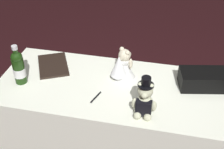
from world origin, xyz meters
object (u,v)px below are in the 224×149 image
object	(u,v)px
guestbook	(53,65)
teddy_bear_bride	(123,66)
signing_pen	(96,97)
gift_case_black	(203,79)
teddy_bear_groom	(144,101)
champagne_bottle	(19,67)

from	to	relation	value
guestbook	teddy_bear_bride	bearing A→B (deg)	-28.96
teddy_bear_bride	signing_pen	world-z (taller)	teddy_bear_bride
gift_case_black	guestbook	size ratio (longest dim) A/B	1.12
teddy_bear_groom	gift_case_black	size ratio (longest dim) A/B	0.79
guestbook	gift_case_black	bearing A→B (deg)	-26.63
signing_pen	gift_case_black	bearing A→B (deg)	21.74
signing_pen	teddy_bear_groom	bearing A→B (deg)	-15.67
teddy_bear_bride	guestbook	xyz separation A→B (m)	(-0.54, 0.03, -0.09)
gift_case_black	champagne_bottle	bearing A→B (deg)	-169.88
champagne_bottle	gift_case_black	world-z (taller)	champagne_bottle
teddy_bear_groom	teddy_bear_bride	world-z (taller)	teddy_bear_groom
teddy_bear_bride	gift_case_black	world-z (taller)	teddy_bear_bride
teddy_bear_bride	teddy_bear_groom	bearing A→B (deg)	-60.09
teddy_bear_bride	signing_pen	distance (m)	0.30
signing_pen	gift_case_black	size ratio (longest dim) A/B	0.37
signing_pen	guestbook	world-z (taller)	guestbook
teddy_bear_groom	gift_case_black	bearing A→B (deg)	45.58
champagne_bottle	signing_pen	xyz separation A→B (m)	(0.56, -0.05, -0.12)
gift_case_black	teddy_bear_groom	bearing A→B (deg)	-134.42
guestbook	champagne_bottle	bearing A→B (deg)	-148.39
champagne_bottle	signing_pen	size ratio (longest dim) A/B	2.30
teddy_bear_bride	gift_case_black	xyz separation A→B (m)	(0.55, 0.02, -0.04)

